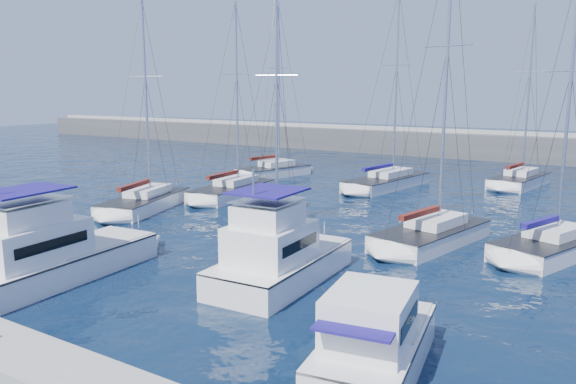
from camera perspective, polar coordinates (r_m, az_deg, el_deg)
The scene contains 13 objects.
ground at distance 27.54m, azimuth -7.38°, elevation -7.49°, with size 220.00×220.00×0.00m, color black.
breakwater at distance 74.42m, azimuth 19.04°, elevation 4.12°, with size 160.00×6.00×4.45m.
motor_yacht_port_inner at distance 27.04m, azimuth -23.32°, elevation -6.09°, with size 3.99×9.90×4.69m.
motor_yacht_stbd_inner at distance 24.72m, azimuth -1.05°, elevation -6.73°, with size 3.78×8.02×4.69m.
motor_yacht_stbd_outer at distance 17.41m, azimuth 8.63°, elevation -15.11°, with size 3.64×6.47×3.20m.
sailboat_mid_a at distance 41.25m, azimuth -14.31°, elevation -0.98°, with size 5.39×8.96×14.91m.
sailboat_mid_b at distance 44.82m, azimuth -5.62°, elevation 0.18°, with size 3.66×8.64×15.39m.
sailboat_mid_c at distance 34.57m, azimuth -1.41°, elevation -2.78°, with size 4.79×7.23×14.80m.
sailboat_mid_d at distance 32.03m, azimuth 14.39°, elevation -4.16°, with size 4.75×8.47×17.20m.
sailboat_mid_e at distance 31.77m, azimuth 25.08°, elevation -4.97°, with size 5.23×7.56×14.89m.
sailboat_back_a at distance 55.29m, azimuth -1.47°, elevation 2.19°, with size 4.90×8.01×16.82m.
sailboat_back_b at distance 49.62m, azimuth 10.07°, elevation 1.06°, with size 4.65×10.13×16.84m.
sailboat_back_c at distance 53.57m, azimuth 22.43°, elevation 1.13°, with size 4.21×8.09×15.97m.
Camera 1 is at (16.82, -20.12, 8.39)m, focal length 35.00 mm.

